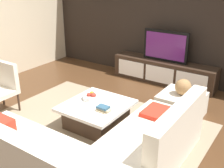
# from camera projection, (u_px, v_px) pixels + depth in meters

# --- Properties ---
(ground_plane) EXTENTS (14.00, 14.00, 0.00)m
(ground_plane) POSITION_uv_depth(u_px,v_px,m) (98.00, 130.00, 4.39)
(ground_plane) COLOR #4C301C
(feature_wall_back) EXTENTS (6.40, 0.12, 2.80)m
(feature_wall_back) POSITION_uv_depth(u_px,v_px,m) (173.00, 17.00, 5.91)
(feature_wall_back) COLOR black
(feature_wall_back) RESTS_ON ground
(area_rug) EXTENTS (3.38, 2.46, 0.01)m
(area_rug) POSITION_uv_depth(u_px,v_px,m) (93.00, 128.00, 4.44)
(area_rug) COLOR gray
(area_rug) RESTS_ON ground
(media_console) EXTENTS (2.28, 0.45, 0.50)m
(media_console) POSITION_uv_depth(u_px,v_px,m) (163.00, 72.00, 6.12)
(media_console) COLOR #332319
(media_console) RESTS_ON ground
(television) EXTENTS (0.99, 0.06, 0.66)m
(television) POSITION_uv_depth(u_px,v_px,m) (165.00, 46.00, 5.90)
(television) COLOR black
(television) RESTS_ON media_console
(sectional_couch) EXTENTS (2.41, 2.37, 0.83)m
(sectional_couch) POSITION_uv_depth(u_px,v_px,m) (89.00, 154.00, 3.34)
(sectional_couch) COLOR beige
(sectional_couch) RESTS_ON ground
(coffee_table) EXTENTS (0.94, 1.01, 0.38)m
(coffee_table) POSITION_uv_depth(u_px,v_px,m) (97.00, 114.00, 4.44)
(coffee_table) COLOR #332319
(coffee_table) RESTS_ON ground
(accent_chair_near) EXTENTS (0.53, 0.53, 0.87)m
(accent_chair_near) POSITION_uv_depth(u_px,v_px,m) (2.00, 85.00, 4.81)
(accent_chair_near) COLOR #332319
(accent_chair_near) RESTS_ON ground
(ottoman) EXTENTS (0.70, 0.70, 0.40)m
(ottoman) POSITION_uv_depth(u_px,v_px,m) (181.00, 105.00, 4.74)
(ottoman) COLOR beige
(ottoman) RESTS_ON ground
(fruit_bowl) EXTENTS (0.28, 0.28, 0.13)m
(fruit_bowl) POSITION_uv_depth(u_px,v_px,m) (91.00, 97.00, 4.52)
(fruit_bowl) COLOR silver
(fruit_bowl) RESTS_ON coffee_table
(decorative_ball) EXTENTS (0.27, 0.27, 0.27)m
(decorative_ball) POSITION_uv_depth(u_px,v_px,m) (183.00, 87.00, 4.61)
(decorative_ball) COLOR #997247
(decorative_ball) RESTS_ON ottoman
(book_stack) EXTENTS (0.22, 0.16, 0.08)m
(book_stack) POSITION_uv_depth(u_px,v_px,m) (103.00, 109.00, 4.15)
(book_stack) COLOR #CCB78C
(book_stack) RESTS_ON coffee_table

